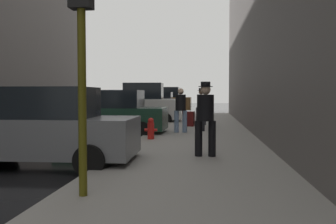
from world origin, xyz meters
TOP-DOWN VIEW (x-y plane):
  - sidewalk at (6.00, 0.00)m, footprint 4.00×40.00m
  - parked_gray_coupe at (2.65, -1.87)m, footprint 4.23×2.12m
  - parked_dark_green_sedan at (2.65, 4.38)m, footprint 4.22×2.10m
  - parked_white_van at (2.65, 10.56)m, footprint 4.66×2.18m
  - parked_red_hatchback at (2.65, 17.10)m, footprint 4.20×2.07m
  - parked_bronze_suv at (2.65, 22.68)m, footprint 4.61×2.08m
  - fire_hydrant at (4.45, 2.26)m, footprint 0.42×0.22m
  - traffic_light at (4.50, -4.66)m, footprint 0.32×0.32m
  - pedestrian_with_beanie at (6.01, 8.17)m, footprint 0.52×0.44m
  - pedestrian_in_jeans at (5.27, 4.53)m, footprint 0.51×0.42m
  - pedestrian_with_fedora at (6.26, -1.00)m, footprint 0.51×0.41m
  - pedestrian_in_tan_coat at (6.28, 5.09)m, footprint 0.51×0.43m
  - rolling_suitcase at (5.52, 7.48)m, footprint 0.41×0.59m

SIDE VIEW (x-z plane):
  - sidewalk at x=6.00m, z-range 0.00..0.15m
  - rolling_suitcase at x=5.52m, z-range -0.03..1.01m
  - fire_hydrant at x=4.45m, z-range 0.15..0.85m
  - parked_gray_coupe at x=2.65m, z-range -0.05..1.74m
  - parked_dark_green_sedan at x=2.65m, z-range -0.05..1.74m
  - parked_red_hatchback at x=2.65m, z-range -0.05..1.74m
  - parked_white_van at x=2.65m, z-range -0.09..2.16m
  - parked_bronze_suv at x=2.65m, z-range -0.09..2.16m
  - pedestrian_in_jeans at x=5.27m, z-range 0.25..1.96m
  - pedestrian_in_tan_coat at x=6.28m, z-range 0.25..1.96m
  - pedestrian_with_beanie at x=6.01m, z-range 0.25..2.02m
  - pedestrian_with_fedora at x=6.26m, z-range 0.25..2.02m
  - traffic_light at x=4.50m, z-range 0.96..4.56m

